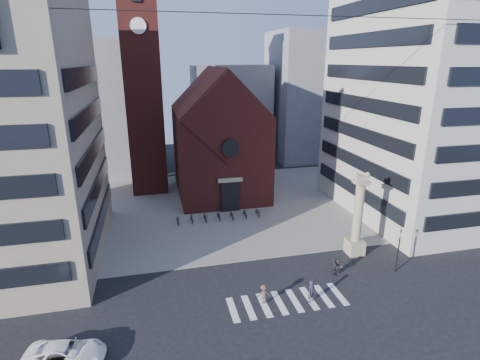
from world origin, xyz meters
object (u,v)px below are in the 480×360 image
Objects in this scene: traffic_light at (398,250)px; pedestrian_1 at (338,267)px; lion_column at (357,222)px; pedestrian_2 at (334,267)px; pedestrian_0 at (311,292)px; scooter_0 at (178,220)px; white_car at (65,354)px.

pedestrian_1 is at bearing 172.88° from traffic_light.
pedestrian_2 is (-3.93, -3.27, -2.61)m from lion_column.
pedestrian_0 is 1.12× the size of pedestrian_2.
scooter_0 is at bearing 90.40° from pedestrian_0.
white_car is (-27.73, -4.82, -1.58)m from traffic_light.
white_car is at bearing 98.68° from pedestrian_2.
pedestrian_0 reaches higher than scooter_0.
white_car is 22.05m from scooter_0.
traffic_light reaches higher than white_car.
pedestrian_0 is at bearing -72.83° from white_car.
traffic_light is 2.28× the size of scooter_0.
pedestrian_0 reaches higher than pedestrian_1.
pedestrian_2 is (-0.34, 0.04, 0.06)m from pedestrian_1.
pedestrian_2 is at bearing 13.72° from pedestrian_0.
traffic_light reaches higher than scooter_0.
pedestrian_0 is 1.00× the size of scooter_0.
pedestrian_2 reaches higher than scooter_0.
white_car is (-25.74, -8.82, -2.75)m from lion_column.
scooter_0 is (-9.42, 17.85, -0.40)m from pedestrian_0.
traffic_light is 0.85× the size of white_car.
pedestrian_2 reaches higher than pedestrian_1.
pedestrian_1 is (3.97, 3.14, -0.16)m from pedestrian_0.
scooter_0 is at bearing 146.10° from lion_column.
pedestrian_2 reaches higher than white_car.
pedestrian_0 is 5.06m from pedestrian_1.
pedestrian_0 is at bearing -139.58° from lion_column.
white_car is at bearing -161.09° from lion_column.
white_car is 18.33m from pedestrian_0.
pedestrian_2 is 19.65m from scooter_0.
traffic_light is at bearing -102.65° from pedestrian_2.
white_car is 22.50m from pedestrian_2.
lion_column is 4.62m from traffic_light.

